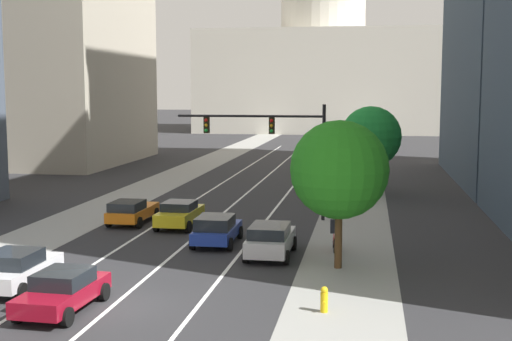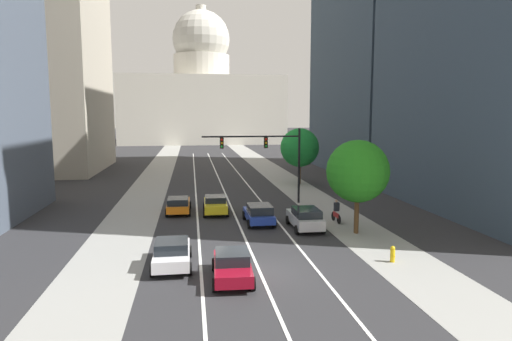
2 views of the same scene
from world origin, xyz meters
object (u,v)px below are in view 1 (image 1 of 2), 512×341
Objects in this scene: car_silver at (270,239)px; cyclist at (334,233)px; street_tree_mid_right at (371,137)px; capitol_building at (322,63)px; street_tree_near_right at (339,170)px; fire_hydrant at (324,299)px; car_blue at (216,229)px; car_orange at (132,211)px; car_crimson at (63,290)px; traffic_signal_mast at (276,138)px; car_white at (16,269)px; car_yellow at (180,214)px.

cyclist is (2.80, 1.63, 0.04)m from car_silver.
street_tree_mid_right reaches higher than car_silver.
street_tree_near_right is (7.60, -101.57, -8.49)m from capitol_building.
cyclist reaches higher than fire_hydrant.
car_blue is 7.41m from car_orange.
car_crimson is at bearing -171.61° from fire_hydrant.
capitol_building is 91.22m from traffic_signal_mast.
fire_hydrant is 7.07m from street_tree_near_right.
car_crimson is 13.64m from cyclist.
car_white is 0.48× the size of traffic_signal_mast.
car_orange is at bearing -0.16° from car_white.
capitol_building is 10.41× the size of car_crimson.
traffic_signal_mast is at bearing 22.07° from cyclist.
car_white is at bearing 144.46° from car_blue.
car_white reaches higher than car_crimson.
car_blue is 0.94× the size of car_orange.
street_tree_near_right is at bearing -127.95° from car_yellow.
traffic_signal_mast reaches higher than cyclist.
car_blue reaches higher than car_orange.
street_tree_near_right is (9.08, 7.28, 3.50)m from car_crimson.
car_blue is at bearing 150.00° from street_tree_near_right.
traffic_signal_mast is 1.36× the size of street_tree_mid_right.
car_yellow is 9.73m from cyclist.
car_silver is 10.64m from car_crimson.
street_tree_mid_right is at bearing -17.42° from car_crimson.
street_tree_near_right is at bearing -93.62° from street_tree_mid_right.
fire_hydrant is (2.94, -7.52, -0.35)m from car_silver.
car_white is 12.78m from car_yellow.
street_tree_near_right is at bearing -122.82° from car_orange.
cyclist is at bearing -55.31° from car_white.
street_tree_mid_right is at bearing -9.84° from cyclist.
car_white is at bearing 175.23° from fire_hydrant.
car_orange is 4.76× the size of fire_hydrant.
cyclist is (3.80, -7.58, -3.93)m from traffic_signal_mast.
fire_hydrant is at bearing 176.29° from cyclist.
car_silver is at bearing -102.69° from street_tree_mid_right.
street_tree_near_right is at bearing -68.97° from traffic_signal_mast.
car_orange is 19.43m from street_tree_mid_right.
traffic_signal_mast is 17.72m from fire_hydrant.
car_crimson is at bearing -105.33° from traffic_signal_mast.
cyclist is 4.66m from street_tree_near_right.
car_orange is 0.49× the size of traffic_signal_mast.
fire_hydrant is (11.85, -13.93, -0.27)m from car_orange.
street_tree_mid_right is (10.45, 28.85, 3.48)m from car_crimson.
car_orange is at bearing -134.59° from street_tree_mid_right.
car_crimson is at bearing -168.36° from car_orange.
car_crimson is 19.14m from traffic_signal_mast.
capitol_building is 107.31m from car_white.
street_tree_mid_right is at bearing -83.61° from capitol_building.
car_silver is 10.08m from traffic_signal_mast.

